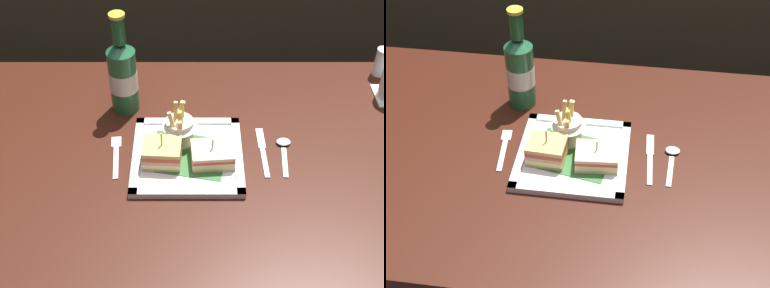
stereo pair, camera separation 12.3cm
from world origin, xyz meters
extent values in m
cube|color=#38170E|center=(0.00, 0.00, 0.75)|extent=(1.33, 0.78, 0.03)
cylinder|color=#37231D|center=(-0.59, 0.32, 0.37)|extent=(0.06, 0.06, 0.73)
cylinder|color=#331E1D|center=(0.59, 0.32, 0.37)|extent=(0.06, 0.06, 0.73)
cube|color=white|center=(-0.02, -0.01, 0.77)|extent=(0.26, 0.26, 0.01)
cube|color=#306631|center=(-0.02, -0.01, 0.78)|extent=(0.20, 0.17, 0.00)
cube|color=silver|center=(-0.02, -0.13, 0.78)|extent=(0.26, 0.02, 0.01)
cube|color=white|center=(-0.02, 0.11, 0.78)|extent=(0.26, 0.02, 0.01)
cube|color=white|center=(-0.14, -0.01, 0.78)|extent=(0.02, 0.26, 0.01)
cube|color=silver|center=(0.10, -0.01, 0.78)|extent=(0.02, 0.26, 0.01)
cube|color=tan|center=(-0.08, -0.03, 0.78)|extent=(0.09, 0.08, 0.01)
cube|color=#EBD581|center=(-0.08, -0.03, 0.79)|extent=(0.09, 0.08, 0.01)
cube|color=tan|center=(-0.08, -0.03, 0.80)|extent=(0.09, 0.08, 0.01)
cube|color=#C34C32|center=(-0.08, -0.03, 0.81)|extent=(0.09, 0.08, 0.01)
cube|color=tan|center=(-0.08, -0.03, 0.82)|extent=(0.09, 0.08, 0.01)
cylinder|color=tan|center=(-0.08, -0.03, 0.82)|extent=(0.00, 0.00, 0.09)
cube|color=#DDBD83|center=(0.04, -0.03, 0.78)|extent=(0.10, 0.08, 0.01)
cube|color=#E3CA71|center=(0.04, -0.03, 0.79)|extent=(0.10, 0.08, 0.01)
cube|color=#DBBB7B|center=(0.04, -0.03, 0.79)|extent=(0.10, 0.08, 0.01)
cube|color=#BF4829|center=(0.04, -0.03, 0.80)|extent=(0.10, 0.08, 0.01)
cube|color=#DDB18C|center=(0.04, -0.03, 0.81)|extent=(0.10, 0.08, 0.01)
cylinder|color=tan|center=(0.04, -0.03, 0.81)|extent=(0.00, 0.00, 0.07)
cylinder|color=silver|center=(-0.04, 0.04, 0.81)|extent=(0.07, 0.07, 0.06)
cone|color=white|center=(-0.04, 0.04, 0.84)|extent=(0.08, 0.08, 0.03)
cube|color=#EACF87|center=(-0.05, 0.04, 0.84)|extent=(0.02, 0.02, 0.06)
cube|color=#F3CF62|center=(-0.05, 0.04, 0.83)|extent=(0.02, 0.02, 0.05)
cube|color=#F8D585|center=(-0.06, 0.02, 0.84)|extent=(0.02, 0.02, 0.07)
cube|color=#EBDA86|center=(-0.05, 0.04, 0.84)|extent=(0.01, 0.01, 0.05)
cube|color=#E6DE87|center=(-0.04, 0.05, 0.85)|extent=(0.03, 0.01, 0.08)
cube|color=#D8B653|center=(-0.04, 0.03, 0.84)|extent=(0.02, 0.02, 0.06)
cube|color=#F3CB65|center=(-0.03, 0.05, 0.85)|extent=(0.01, 0.01, 0.07)
cube|color=#EAC26B|center=(-0.05, 0.04, 0.85)|extent=(0.01, 0.02, 0.08)
cube|color=#E2B355|center=(-0.04, 0.01, 0.83)|extent=(0.01, 0.01, 0.05)
cylinder|color=#225832|center=(-0.18, 0.18, 0.85)|extent=(0.07, 0.07, 0.17)
cone|color=#1E5B37|center=(-0.18, 0.18, 0.95)|extent=(0.07, 0.07, 0.03)
cylinder|color=#144C27|center=(-0.18, 0.18, 1.00)|extent=(0.03, 0.03, 0.07)
cylinder|color=gold|center=(-0.18, 0.18, 1.04)|extent=(0.04, 0.04, 0.01)
cylinder|color=beige|center=(-0.18, 0.18, 0.85)|extent=(0.07, 0.07, 0.06)
cube|color=silver|center=(-0.19, -0.03, 0.77)|extent=(0.02, 0.11, 0.00)
cube|color=silver|center=(-0.20, 0.04, 0.77)|extent=(0.03, 0.04, 0.00)
cube|color=silver|center=(0.16, -0.03, 0.77)|extent=(0.01, 0.10, 0.00)
cube|color=silver|center=(0.16, 0.06, 0.77)|extent=(0.02, 0.07, 0.00)
cube|color=silver|center=(0.21, -0.03, 0.77)|extent=(0.02, 0.10, 0.00)
ellipsoid|color=silver|center=(0.21, 0.04, 0.77)|extent=(0.04, 0.03, 0.01)
cylinder|color=silver|center=(0.52, 0.33, 0.80)|extent=(0.04, 0.04, 0.07)
cylinder|color=silver|center=(0.52, 0.33, 0.79)|extent=(0.03, 0.03, 0.04)
cylinder|color=silver|center=(0.52, 0.33, 0.84)|extent=(0.04, 0.04, 0.01)
camera|label=1|loc=(-0.01, -0.90, 1.64)|focal=49.36mm
camera|label=2|loc=(0.11, -0.90, 1.64)|focal=49.36mm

